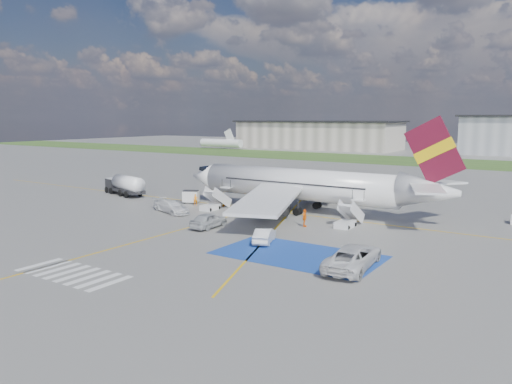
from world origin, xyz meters
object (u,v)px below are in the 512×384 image
Objects in this scene: car_silver_a at (209,220)px; van_white_a at (353,253)px; gpu_cart at (191,197)px; car_silver_b at (265,235)px; airliner at (308,185)px; van_white_b at (171,204)px; fuel_tanker at (125,187)px.

van_white_a reaches higher than car_silver_a.
gpu_cart is 0.39× the size of van_white_a.
car_silver_b is 10.49m from van_white_a.
van_white_b is (-14.11, -9.57, -2.39)m from airliner.
car_silver_a is 0.95× the size of van_white_b.
fuel_tanker reaches higher than gpu_cart.
gpu_cart is 16.07m from car_silver_a.
airliner is 7.19× the size of van_white_b.
fuel_tanker is 1.89× the size of car_silver_a.
fuel_tanker is at bearing -26.10° from van_white_a.
van_white_b is at bearing -145.86° from airliner.
gpu_cart is 0.48× the size of van_white_b.
fuel_tanker is 13.03m from gpu_cart.
van_white_b is (-9.47, 4.35, 0.18)m from car_silver_a.
fuel_tanker is 16.68m from van_white_b.
car_silver_a is at bearing -21.14° from van_white_a.
car_silver_b is at bearing 163.50° from car_silver_a.
fuel_tanker reaches higher than van_white_b.
gpu_cart is at bearing -53.70° from car_silver_b.
fuel_tanker is 46.11m from van_white_a.
airliner is 17.22m from van_white_b.
airliner reaches higher than car_silver_b.
van_white_a is (18.50, -4.91, 0.37)m from car_silver_a.
airliner is at bearing -111.11° from car_silver_a.
car_silver_b is at bearing -76.72° from airliner.
fuel_tanker is at bearing -25.99° from car_silver_a.
van_white_b is (-17.89, 6.42, 0.29)m from car_silver_b.
fuel_tanker is at bearing 87.29° from van_white_b.
fuel_tanker is at bearing 156.53° from gpu_cart.
van_white_a reaches higher than gpu_cart.
airliner is 4.01× the size of fuel_tanker.
gpu_cart is at bearing 15.82° from fuel_tanker.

